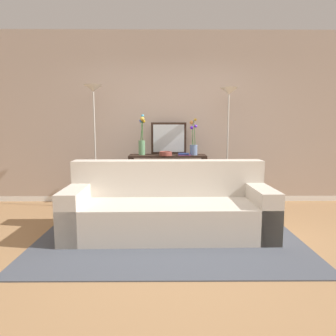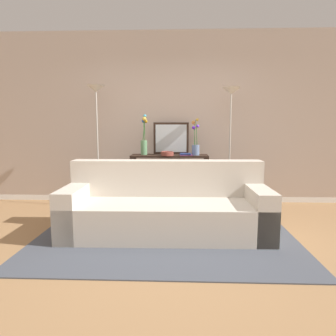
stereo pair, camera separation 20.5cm
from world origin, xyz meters
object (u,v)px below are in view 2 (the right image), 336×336
Objects in this scene: couch at (166,208)px; book_row_under_console at (154,203)px; wall_mirror at (171,138)px; console_table at (170,171)px; floor_lamp_left at (97,113)px; fruit_bowl at (167,154)px; book_stack at (186,154)px; floor_lamp_right at (231,114)px; vase_tall_flowers at (144,141)px; vase_short_flowers at (195,145)px.

couch is 4.86× the size of book_row_under_console.
couch is 4.22× the size of wall_mirror.
wall_mirror is (0.02, 0.16, 0.53)m from console_table.
floor_lamp_left is 3.85× the size of book_row_under_console.
fruit_bowl is 0.40× the size of book_row_under_console.
floor_lamp_left is at bearing -174.46° from book_row_under_console.
book_stack reaches higher than couch.
couch is 12.18× the size of book_stack.
fruit_bowl is (-0.05, -0.29, -0.23)m from wall_mirror.
fruit_bowl is (-0.99, -0.04, -0.61)m from floor_lamp_right.
wall_mirror is at bearing 131.97° from book_stack.
couch is at bearing -72.08° from vase_tall_flowers.
book_stack is 0.98m from book_row_under_console.
book_row_under_console is at bearing 175.87° from floor_lamp_right.
vase_tall_flowers is at bearing 107.92° from couch.
floor_lamp_left is 1.30m from fruit_bowl.
console_table is (-0.00, 1.28, 0.28)m from couch.
floor_lamp_right is (2.11, -0.00, -0.03)m from floor_lamp_left.
couch is 1.99× the size of console_table.
fruit_bowl is (-0.03, -0.13, 0.30)m from console_table.
vase_tall_flowers is at bearing 8.57° from floor_lamp_left.
vase_tall_flowers reaches higher than console_table.
vase_tall_flowers reaches higher than wall_mirror.
vase_short_flowers is at bearing 2.12° from floor_lamp_left.
vase_short_flowers is at bearing 173.81° from floor_lamp_right.
floor_lamp_left reaches higher than couch.
book_row_under_console is (0.16, -0.02, -1.04)m from vase_tall_flowers.
floor_lamp_left is at bearing 179.30° from book_stack.
wall_mirror is (0.02, 1.44, 0.81)m from couch.
floor_lamp_left is at bearing 178.03° from fruit_bowl.
floor_lamp_right is 3.77× the size of book_row_under_console.
book_row_under_console is (0.90, 0.09, -1.48)m from floor_lamp_left.
couch is 1.33m from book_stack.
book_row_under_console is at bearing 101.41° from couch.
vase_tall_flowers is 1.28× the size of book_row_under_console.
floor_lamp_right reaches higher than vase_short_flowers.
console_table is 6.13× the size of book_stack.
vase_short_flowers is 0.48m from fruit_bowl.
vase_short_flowers is (0.41, 1.25, 0.72)m from couch.
couch is at bearing -45.76° from floor_lamp_left.
floor_lamp_right is at bearing 2.24° from fruit_bowl.
wall_mirror is (1.17, 0.25, -0.41)m from floor_lamp_left.
book_row_under_console is (-0.26, 1.28, -0.26)m from couch.
vase_tall_flowers reaches higher than book_stack.
couch is 1.29× the size of floor_lamp_right.
floor_lamp_left is 3.33× the size of vase_short_flowers.
wall_mirror is at bearing 17.80° from vase_tall_flowers.
floor_lamp_right is 0.94m from book_stack.
book_row_under_console is at bearing -149.03° from wall_mirror.
floor_lamp_left is (-1.16, 1.19, 1.23)m from couch.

